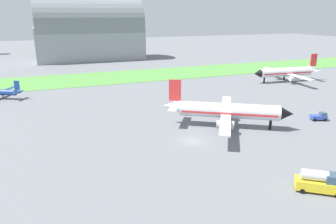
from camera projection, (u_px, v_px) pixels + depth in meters
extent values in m
plane|color=slate|center=(193.00, 141.00, 64.11)|extent=(600.00, 600.00, 0.00)
cube|color=#549342|center=(113.00, 77.00, 129.48)|extent=(360.00, 28.00, 0.08)
cylinder|color=white|center=(286.00, 72.00, 120.03)|extent=(21.70, 5.34, 3.28)
cone|color=black|center=(258.00, 73.00, 116.84)|extent=(3.28, 3.49, 3.22)
cone|color=white|center=(314.00, 69.00, 123.26)|extent=(4.44, 3.34, 2.95)
cube|color=red|center=(286.00, 73.00, 120.10)|extent=(20.52, 5.29, 0.46)
cube|color=white|center=(299.00, 77.00, 113.78)|extent=(3.46, 14.46, 0.33)
cube|color=white|center=(276.00, 70.00, 126.93)|extent=(3.46, 14.46, 0.33)
cylinder|color=#B7BABF|center=(294.00, 79.00, 116.49)|extent=(3.74, 2.14, 1.81)
cylinder|color=#B7BABF|center=(279.00, 74.00, 124.91)|extent=(3.74, 2.14, 1.81)
cube|color=red|center=(314.00, 60.00, 122.05)|extent=(2.71, 0.65, 4.77)
cube|color=white|center=(316.00, 70.00, 121.21)|extent=(2.18, 4.33, 0.26)
cube|color=white|center=(309.00, 69.00, 125.04)|extent=(2.18, 4.33, 0.26)
cylinder|color=black|center=(264.00, 80.00, 118.42)|extent=(0.59, 0.59, 2.09)
cylinder|color=black|center=(293.00, 80.00, 118.85)|extent=(0.59, 0.59, 2.09)
cylinder|color=black|center=(284.00, 78.00, 123.58)|extent=(0.59, 0.59, 2.09)
cone|color=navy|center=(19.00, 92.00, 94.93)|extent=(2.87, 2.49, 1.56)
cube|color=navy|center=(6.00, 90.00, 100.24)|extent=(5.44, 9.02, 0.17)
cylinder|color=#B7BABF|center=(2.00, 91.00, 98.66)|extent=(1.48, 1.13, 0.55)
cube|color=#19479E|center=(17.00, 85.00, 94.37)|extent=(1.48, 0.90, 2.77)
cube|color=navy|center=(16.00, 93.00, 93.82)|extent=(2.03, 2.63, 0.14)
cube|color=navy|center=(20.00, 91.00, 96.13)|extent=(2.03, 2.63, 0.14)
cylinder|color=black|center=(3.00, 96.00, 97.64)|extent=(0.31, 0.31, 1.21)
cylinder|color=silver|center=(229.00, 111.00, 71.16)|extent=(20.38, 14.68, 3.36)
cone|color=black|center=(286.00, 114.00, 68.97)|extent=(4.35, 4.42, 3.30)
cone|color=silver|center=(172.00, 106.00, 73.34)|extent=(5.24, 4.86, 3.03)
cube|color=red|center=(229.00, 112.00, 71.23)|extent=(19.38, 14.08, 0.47)
cube|color=silver|center=(226.00, 104.00, 78.34)|extent=(9.70, 13.53, 0.34)
cube|color=silver|center=(225.00, 123.00, 64.54)|extent=(9.70, 13.53, 0.34)
cylinder|color=#B7BABF|center=(226.00, 112.00, 76.21)|extent=(4.09, 3.53, 1.85)
cylinder|color=#B7BABF|center=(225.00, 125.00, 67.38)|extent=(4.09, 3.53, 1.85)
cube|color=red|center=(175.00, 90.00, 72.14)|extent=(2.54, 1.82, 4.89)
cube|color=silver|center=(176.00, 104.00, 75.26)|extent=(3.85, 4.60, 0.27)
cube|color=silver|center=(173.00, 109.00, 71.24)|extent=(3.85, 4.60, 0.27)
cylinder|color=black|center=(270.00, 125.00, 70.32)|extent=(0.61, 0.61, 2.14)
cylinder|color=black|center=(222.00, 118.00, 74.72)|extent=(0.61, 0.61, 2.14)
cylinder|color=black|center=(221.00, 126.00, 69.75)|extent=(0.61, 0.61, 2.14)
cube|color=#334FB2|center=(319.00, 117.00, 76.55)|extent=(4.01, 2.98, 0.90)
cube|color=#334C60|center=(323.00, 114.00, 76.33)|extent=(1.75, 1.88, 0.70)
cylinder|color=black|center=(322.00, 118.00, 77.56)|extent=(0.74, 0.49, 0.70)
cylinder|color=black|center=(325.00, 120.00, 75.84)|extent=(0.74, 0.49, 0.70)
cylinder|color=black|center=(311.00, 118.00, 77.53)|extent=(0.74, 0.49, 0.70)
cylinder|color=black|center=(315.00, 120.00, 75.81)|extent=(0.74, 0.49, 0.70)
cube|color=yellow|center=(319.00, 185.00, 45.47)|extent=(6.63, 5.84, 1.40)
cylinder|color=silver|center=(315.00, 175.00, 45.24)|extent=(3.78, 3.38, 1.54)
cube|color=#334C60|center=(334.00, 178.00, 44.63)|extent=(3.08, 3.02, 1.20)
cylinder|color=black|center=(334.00, 187.00, 46.21)|extent=(0.71, 0.62, 0.70)
cylinder|color=black|center=(300.00, 183.00, 47.36)|extent=(0.71, 0.62, 0.70)
cylinder|color=black|center=(302.00, 191.00, 45.15)|extent=(0.71, 0.62, 0.70)
cube|color=#9399A3|center=(90.00, 44.00, 177.83)|extent=(57.35, 24.08, 17.99)
cylinder|color=gray|center=(89.00, 22.00, 174.50)|extent=(56.20, 26.49, 26.49)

